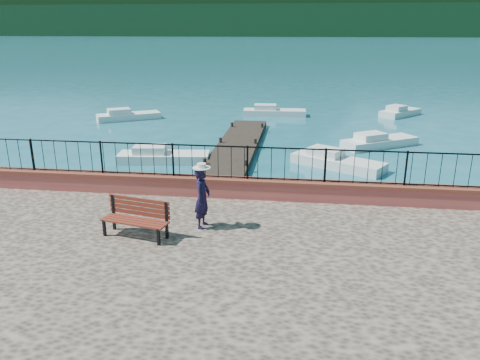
% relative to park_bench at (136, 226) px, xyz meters
% --- Properties ---
extents(ground, '(2000.00, 2000.00, 0.00)m').
position_rel_park_bench_xyz_m(ground, '(2.62, -0.71, -1.48)').
color(ground, '#19596B').
rests_on(ground, ground).
extents(parapet, '(28.00, 0.46, 0.58)m').
position_rel_park_bench_xyz_m(parapet, '(2.62, 2.99, 0.01)').
color(parapet, '#B45541').
rests_on(parapet, promenade).
extents(railing, '(27.00, 0.05, 0.95)m').
position_rel_park_bench_xyz_m(railing, '(2.62, 2.99, 0.78)').
color(railing, black).
rests_on(railing, parapet).
extents(dock, '(2.00, 16.00, 0.30)m').
position_rel_park_bench_xyz_m(dock, '(0.62, 11.29, -1.33)').
color(dock, '#2D231C').
rests_on(dock, ground).
extents(far_forest, '(900.00, 60.00, 18.00)m').
position_rel_park_bench_xyz_m(far_forest, '(2.62, 299.29, 7.52)').
color(far_forest, black).
rests_on(far_forest, ground).
extents(foothills, '(900.00, 120.00, 44.00)m').
position_rel_park_bench_xyz_m(foothills, '(2.62, 359.29, 20.52)').
color(foothills, black).
rests_on(foothills, ground).
extents(park_bench, '(1.71, 0.88, 0.91)m').
position_rel_park_bench_xyz_m(park_bench, '(0.00, 0.00, 0.00)').
color(park_bench, black).
rests_on(park_bench, promenade).
extents(person, '(0.44, 0.61, 1.54)m').
position_rel_park_bench_xyz_m(person, '(1.46, 0.76, 0.49)').
color(person, black).
rests_on(person, promenade).
extents(hat, '(0.44, 0.44, 0.12)m').
position_rel_park_bench_xyz_m(hat, '(1.46, 0.76, 1.32)').
color(hat, silver).
rests_on(hat, person).
extents(boat_0, '(4.28, 1.79, 0.80)m').
position_rel_park_bench_xyz_m(boat_0, '(-2.43, 10.38, -1.08)').
color(boat_0, silver).
rests_on(boat_0, ground).
extents(boat_1, '(4.24, 3.26, 0.80)m').
position_rel_park_bench_xyz_m(boat_1, '(5.49, 10.57, -1.08)').
color(boat_1, silver).
rests_on(boat_1, ground).
extents(boat_2, '(4.19, 3.32, 0.80)m').
position_rel_park_bench_xyz_m(boat_2, '(7.92, 14.72, -1.08)').
color(boat_2, silver).
rests_on(boat_2, ground).
extents(boat_3, '(4.20, 3.23, 0.80)m').
position_rel_park_bench_xyz_m(boat_3, '(-7.71, 20.09, -1.08)').
color(boat_3, silver).
rests_on(boat_3, ground).
extents(boat_4, '(4.38, 1.48, 0.80)m').
position_rel_park_bench_xyz_m(boat_4, '(1.92, 22.85, -1.08)').
color(boat_4, silver).
rests_on(boat_4, ground).
extents(boat_5, '(3.20, 3.28, 0.80)m').
position_rel_park_bench_xyz_m(boat_5, '(10.67, 23.96, -1.08)').
color(boat_5, silver).
rests_on(boat_5, ground).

